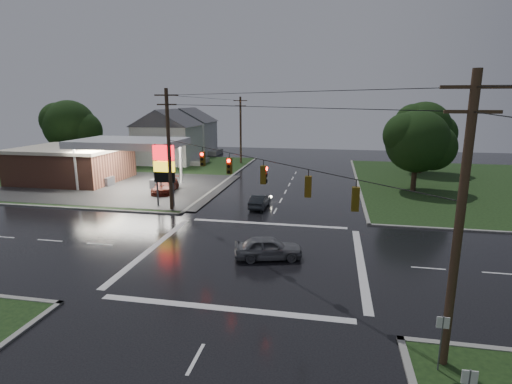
% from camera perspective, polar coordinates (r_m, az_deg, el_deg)
% --- Properties ---
extents(ground, '(120.00, 120.00, 0.00)m').
position_cam_1_polar(ground, '(26.61, -0.66, -9.02)').
color(ground, black).
rests_on(ground, ground).
extents(grass_nw, '(36.00, 36.00, 0.08)m').
position_cam_1_polar(grass_nw, '(59.79, -20.50, 2.60)').
color(grass_nw, black).
rests_on(grass_nw, ground).
extents(gas_station, '(26.20, 18.00, 5.60)m').
position_cam_1_polar(gas_station, '(54.02, -23.85, 3.98)').
color(gas_station, '#2D2D2D').
rests_on(gas_station, ground).
extents(pylon_sign, '(2.00, 0.35, 6.00)m').
position_cam_1_polar(pylon_sign, '(38.43, -13.00, 3.73)').
color(pylon_sign, '#59595E').
rests_on(pylon_sign, ground).
extents(utility_pole_nw, '(2.20, 0.32, 11.00)m').
position_cam_1_polar(utility_pole_nw, '(36.89, -12.33, 6.07)').
color(utility_pole_nw, '#382619').
rests_on(utility_pole_nw, ground).
extents(utility_pole_se, '(2.20, 0.32, 11.00)m').
position_cam_1_polar(utility_pole_se, '(15.93, 27.05, -3.97)').
color(utility_pole_se, '#382619').
rests_on(utility_pole_se, ground).
extents(utility_pole_n, '(2.20, 0.32, 10.50)m').
position_cam_1_polar(utility_pole_n, '(63.99, -2.21, 8.95)').
color(utility_pole_n, '#382619').
rests_on(utility_pole_n, ground).
extents(traffic_signals, '(26.87, 26.87, 1.47)m').
position_cam_1_polar(traffic_signals, '(24.90, -0.67, 4.92)').
color(traffic_signals, black).
rests_on(traffic_signals, ground).
extents(house_near, '(11.05, 8.48, 8.60)m').
position_cam_1_polar(house_near, '(65.75, -12.47, 7.84)').
color(house_near, silver).
rests_on(house_near, ground).
extents(house_far, '(11.05, 8.48, 8.60)m').
position_cam_1_polar(house_far, '(77.22, -9.63, 8.68)').
color(house_far, silver).
rests_on(house_far, ground).
extents(tree_nw_behind, '(8.93, 7.60, 10.00)m').
position_cam_1_polar(tree_nw_behind, '(66.74, -24.97, 8.54)').
color(tree_nw_behind, black).
rests_on(tree_nw_behind, ground).
extents(tree_ne_near, '(7.99, 6.80, 8.98)m').
position_cam_1_polar(tree_ne_near, '(47.27, 22.21, 6.68)').
color(tree_ne_near, black).
rests_on(tree_ne_near, ground).
extents(tree_ne_far, '(8.46, 7.20, 9.80)m').
position_cam_1_polar(tree_ne_far, '(59.54, 22.95, 8.33)').
color(tree_ne_far, black).
rests_on(tree_ne_far, ground).
extents(car_north, '(1.57, 3.94, 1.28)m').
position_cam_1_polar(car_north, '(37.80, 0.55, -1.31)').
color(car_north, black).
rests_on(car_north, ground).
extents(car_crossing, '(4.66, 2.81, 1.49)m').
position_cam_1_polar(car_crossing, '(25.84, 1.76, -7.95)').
color(car_crossing, slate).
rests_on(car_crossing, ground).
extents(car_pump, '(2.74, 5.38, 1.50)m').
position_cam_1_polar(car_pump, '(45.14, -12.80, 0.87)').
color(car_pump, maroon).
rests_on(car_pump, ground).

